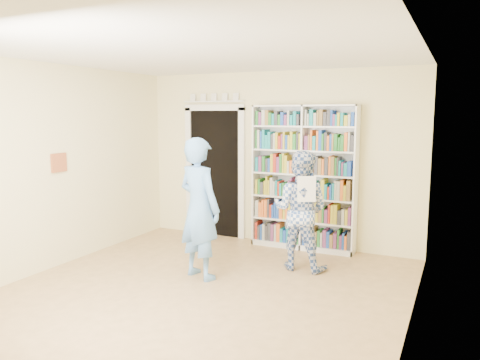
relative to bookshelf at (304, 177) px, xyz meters
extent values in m
plane|color=#987549|center=(-0.49, -2.34, -1.10)|extent=(5.00, 5.00, 0.00)
plane|color=white|center=(-0.49, -2.34, 1.60)|extent=(5.00, 5.00, 0.00)
plane|color=#F5E9A9|center=(-0.49, 0.16, 0.25)|extent=(4.50, 0.00, 4.50)
plane|color=#F5E9A9|center=(-2.74, -2.34, 0.25)|extent=(0.00, 5.00, 5.00)
plane|color=#F5E9A9|center=(1.76, -2.34, 0.25)|extent=(0.00, 5.00, 5.00)
cube|color=white|center=(0.00, 0.00, -0.01)|extent=(1.58, 0.30, 2.18)
cube|color=white|center=(0.00, 0.00, -0.01)|extent=(0.02, 0.30, 2.18)
cube|color=black|center=(-1.59, 0.14, -0.05)|extent=(0.90, 0.03, 2.10)
cube|color=white|center=(-2.09, 0.12, -0.05)|extent=(0.10, 0.06, 2.20)
cube|color=white|center=(-1.09, 0.12, -0.05)|extent=(0.10, 0.06, 2.20)
cube|color=white|center=(-1.59, 0.12, 1.05)|extent=(1.10, 0.06, 0.10)
cube|color=white|center=(-1.59, 0.12, 1.15)|extent=(1.10, 0.08, 0.02)
cube|color=maroon|center=(-2.72, -2.14, 0.30)|extent=(0.03, 0.25, 0.25)
imported|color=#5F96D4|center=(-0.77, -1.79, -0.22)|extent=(0.74, 0.60, 1.76)
imported|color=#315195|center=(0.26, -0.92, -0.31)|extent=(0.78, 0.62, 1.58)
cube|color=white|center=(0.40, -1.12, 0.01)|extent=(0.21, 0.11, 0.33)
camera|label=1|loc=(2.13, -6.71, 0.94)|focal=35.00mm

